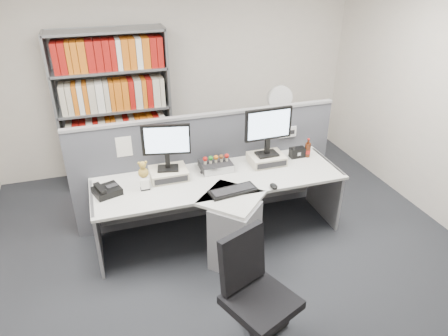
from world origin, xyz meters
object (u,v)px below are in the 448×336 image
object	(u,v)px
monitor_left	(166,143)
filing_cabinet	(276,149)
desktop_pc	(216,165)
desk_calendar	(145,185)
desk	(226,210)
shelving_unit	(115,112)
cola_bottle	(308,150)
speaker	(297,152)
mouse	(274,186)
office_chair	(254,292)
desk_fan	(279,101)
monitor_right	(268,128)
keyboard	(233,191)
desk_phone	(106,191)

from	to	relation	value
monitor_left	filing_cabinet	world-z (taller)	monitor_left
desktop_pc	desk_calendar	world-z (taller)	desk_calendar
desk	shelving_unit	distance (m)	2.12
cola_bottle	speaker	bearing A→B (deg)	167.13
speaker	monitor_left	bearing A→B (deg)	-178.72
mouse	office_chair	size ratio (longest dim) A/B	0.11
desk	speaker	size ratio (longest dim) A/B	15.26
speaker	desk_fan	xyz separation A→B (m)	(0.21, 0.98, 0.27)
shelving_unit	office_chair	bearing A→B (deg)	-76.59
desktop_pc	filing_cabinet	size ratio (longest dim) A/B	0.47
desk	desktop_pc	bearing A→B (deg)	86.93
monitor_right	desk_calendar	bearing A→B (deg)	-173.16
desk	cola_bottle	bearing A→B (deg)	19.44
desktop_pc	cola_bottle	xyz separation A→B (m)	(1.08, -0.03, 0.04)
desk_fan	desk	bearing A→B (deg)	-130.62
office_chair	shelving_unit	bearing A→B (deg)	103.41
desktop_pc	keyboard	xyz separation A→B (m)	(0.02, -0.51, -0.03)
mouse	desk_calendar	size ratio (longest dim) A/B	1.02
shelving_unit	desk_phone	bearing A→B (deg)	-98.34
desk	keyboard	world-z (taller)	keyboard
filing_cabinet	desktop_pc	bearing A→B (deg)	-140.28
mouse	desk_phone	world-z (taller)	desk_phone
desk	filing_cabinet	size ratio (longest dim) A/B	3.71
cola_bottle	office_chair	world-z (taller)	office_chair
monitor_left	desk_calendar	xyz separation A→B (m)	(-0.27, -0.16, -0.35)
desktop_pc	filing_cabinet	xyz separation A→B (m)	(1.18, 0.98, -0.41)
speaker	shelving_unit	distance (m)	2.38
desktop_pc	mouse	xyz separation A→B (m)	(0.43, -0.56, -0.02)
desk_phone	filing_cabinet	world-z (taller)	desk_phone
keyboard	speaker	world-z (taller)	speaker
desk_phone	desktop_pc	bearing A→B (deg)	8.56
monitor_left	desk_calendar	bearing A→B (deg)	-148.49
cola_bottle	desk_fan	size ratio (longest dim) A/B	0.40
desktop_pc	desk_fan	world-z (taller)	desk_fan
cola_bottle	filing_cabinet	xyz separation A→B (m)	(0.09, 1.01, -0.45)
desk	desktop_pc	size ratio (longest dim) A/B	7.92
monitor_left	monitor_right	xyz separation A→B (m)	(1.10, 0.00, 0.03)
desk_calendar	shelving_unit	world-z (taller)	shelving_unit
desk_fan	office_chair	size ratio (longest dim) A/B	0.56
keyboard	desk	bearing A→B (deg)	115.95
speaker	office_chair	xyz separation A→B (m)	(-1.16, -1.64, -0.25)
desk	desk_phone	xyz separation A→B (m)	(-1.13, 0.25, 0.30)
monitor_right	shelving_unit	world-z (taller)	shelving_unit
monitor_right	desk_calendar	size ratio (longest dim) A/B	4.87
monitor_left	desktop_pc	xyz separation A→B (m)	(0.52, 0.04, -0.35)
cola_bottle	desktop_pc	bearing A→B (deg)	178.37
monitor_left	filing_cabinet	distance (m)	2.12
monitor_right	mouse	distance (m)	0.68
mouse	speaker	bearing A→B (deg)	46.18
keyboard	cola_bottle	xyz separation A→B (m)	(1.06, 0.48, 0.07)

